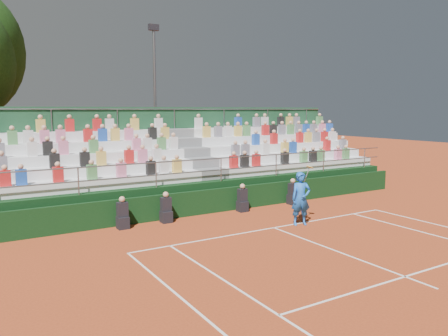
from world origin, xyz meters
TOP-DOWN VIEW (x-y plane):
  - ground at (0.00, 0.00)m, footprint 90.00×90.00m
  - courtside_wall at (0.00, 3.20)m, footprint 20.00×0.15m
  - line_officials at (-1.03, 2.75)m, footprint 8.32×0.40m
  - grandstand at (-0.00, 6.44)m, footprint 20.00×5.20m
  - tennis_player at (1.11, -0.17)m, footprint 0.96×0.71m
  - floodlight_mast at (0.45, 12.10)m, footprint 0.60×0.25m

SIDE VIEW (x-z plane):
  - ground at x=0.00m, z-range 0.00..0.00m
  - line_officials at x=-1.03m, z-range -0.12..1.07m
  - courtside_wall at x=0.00m, z-range 0.00..1.00m
  - tennis_player at x=1.11m, z-range -0.11..2.11m
  - grandstand at x=0.00m, z-range -1.11..3.29m
  - floodlight_mast at x=0.45m, z-range 0.69..9.85m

